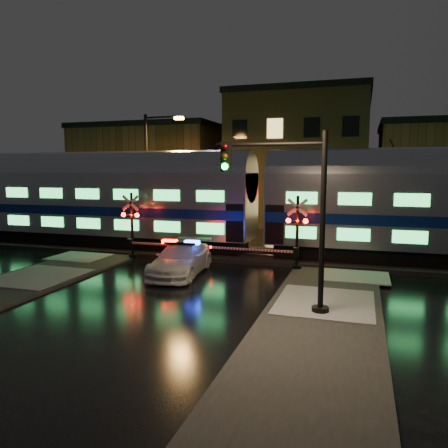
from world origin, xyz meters
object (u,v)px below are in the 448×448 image
Objects in this scene: police_car at (181,259)px; crossing_signal_right at (289,240)px; streetlight at (150,169)px; crossing_signal_left at (137,233)px; traffic_light at (293,219)px.

crossing_signal_right reaches higher than police_car.
streetlight is at bearing 119.21° from police_car.
crossing_signal_left is at bearing 180.00° from crossing_signal_right.
traffic_light reaches higher than police_car.
police_car is 0.60× the size of streetlight.
streetlight is at bearing 110.66° from crossing_signal_left.
crossing_signal_left is at bearing 141.81° from police_car.
streetlight is at bearing 148.72° from crossing_signal_right.
traffic_light is 18.06m from streetlight.
crossing_signal_right is at bearing 104.78° from traffic_light.
police_car is at bearing 150.21° from traffic_light.
traffic_light reaches higher than crossing_signal_right.
traffic_light is at bearing -39.62° from police_car.
crossing_signal_right is (4.84, 2.39, 0.79)m from police_car.
crossing_signal_left is 0.84× the size of traffic_light.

